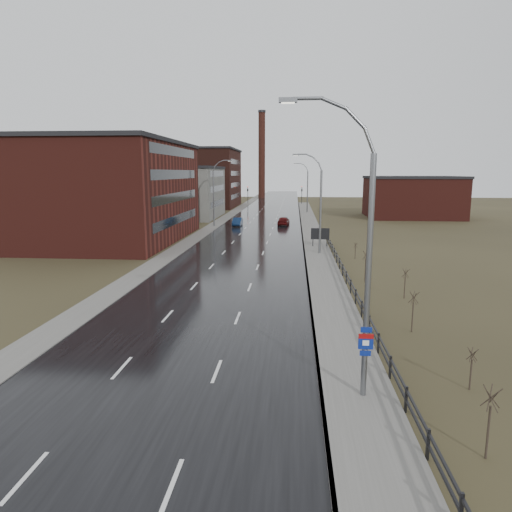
% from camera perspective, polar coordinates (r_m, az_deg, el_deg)
% --- Properties ---
extents(ground, '(320.00, 320.00, 0.00)m').
position_cam_1_polar(ground, '(19.34, -14.15, -18.63)').
color(ground, '#2D2819').
rests_on(ground, ground).
extents(road, '(14.00, 300.00, 0.06)m').
position_cam_1_polar(road, '(76.72, 0.39, 3.50)').
color(road, black).
rests_on(road, ground).
extents(sidewalk_right, '(3.20, 180.00, 0.18)m').
position_cam_1_polar(sidewalk_right, '(51.83, 7.77, 0.11)').
color(sidewalk_right, '#595651').
rests_on(sidewalk_right, ground).
extents(curb_right, '(0.16, 180.00, 0.18)m').
position_cam_1_polar(curb_right, '(51.77, 6.09, 0.13)').
color(curb_right, slate).
rests_on(curb_right, ground).
extents(sidewalk_left, '(2.40, 260.00, 0.12)m').
position_cam_1_polar(sidewalk_left, '(77.77, -5.65, 3.56)').
color(sidewalk_left, '#595651').
rests_on(sidewalk_left, ground).
extents(warehouse_near, '(22.44, 28.56, 13.50)m').
position_cam_1_polar(warehouse_near, '(66.62, -19.14, 7.69)').
color(warehouse_near, '#471914').
rests_on(warehouse_near, ground).
extents(warehouse_mid, '(16.32, 20.40, 10.50)m').
position_cam_1_polar(warehouse_mid, '(96.99, -9.53, 7.91)').
color(warehouse_mid, slate).
rests_on(warehouse_mid, ground).
extents(warehouse_far, '(26.52, 24.48, 15.50)m').
position_cam_1_polar(warehouse_far, '(127.25, -8.43, 9.63)').
color(warehouse_far, '#331611').
rests_on(warehouse_far, ground).
extents(building_right, '(18.36, 16.32, 8.50)m').
position_cam_1_polar(building_right, '(101.07, 18.94, 7.02)').
color(building_right, '#471914').
rests_on(building_right, ground).
extents(smokestack, '(2.70, 2.70, 30.70)m').
position_cam_1_polar(smokestack, '(166.47, 0.72, 12.57)').
color(smokestack, '#331611').
rests_on(smokestack, ground).
extents(streetlight_main, '(3.91, 0.29, 12.11)m').
position_cam_1_polar(streetlight_main, '(18.41, 12.96, 0.03)').
color(streetlight_main, slate).
rests_on(streetlight_main, ground).
extents(streetlight_right_mid, '(3.36, 0.28, 11.35)m').
position_cam_1_polar(streetlight_right_mid, '(52.11, 7.76, 6.54)').
color(streetlight_right_mid, slate).
rests_on(streetlight_right_mid, ground).
extents(streetlight_left, '(3.36, 0.28, 11.35)m').
position_cam_1_polar(streetlight_left, '(79.17, -5.11, 7.89)').
color(streetlight_left, slate).
rests_on(streetlight_left, ground).
extents(streetlight_right_far, '(3.36, 0.28, 11.35)m').
position_cam_1_polar(streetlight_right_far, '(106.02, 6.29, 8.51)').
color(streetlight_right_far, slate).
rests_on(streetlight_right_far, ground).
extents(guardrail, '(0.10, 53.05, 1.10)m').
position_cam_1_polar(guardrail, '(35.58, 11.88, -3.75)').
color(guardrail, black).
rests_on(guardrail, ground).
extents(shrub_a, '(0.60, 0.63, 2.53)m').
position_cam_1_polar(shrub_a, '(17.47, 27.12, -17.88)').
color(shrub_a, '#382D23').
rests_on(shrub_a, ground).
extents(shrub_b, '(0.45, 0.48, 1.89)m').
position_cam_1_polar(shrub_b, '(22.22, 25.31, -12.53)').
color(shrub_b, '#382D23').
rests_on(shrub_b, ground).
extents(shrub_c, '(0.58, 0.62, 2.47)m').
position_cam_1_polar(shrub_c, '(28.41, 19.02, -6.48)').
color(shrub_c, '#382D23').
rests_on(shrub_c, ground).
extents(shrub_d, '(0.54, 0.57, 2.27)m').
position_cam_1_polar(shrub_d, '(35.67, 18.12, -3.20)').
color(shrub_d, '#382D23').
rests_on(shrub_d, ground).
extents(shrub_e, '(0.64, 0.67, 2.70)m').
position_cam_1_polar(shrub_e, '(40.20, 13.53, -1.13)').
color(shrub_e, '#382D23').
rests_on(shrub_e, ground).
extents(shrub_f, '(0.43, 0.45, 1.77)m').
position_cam_1_polar(shrub_f, '(50.58, 12.31, 0.68)').
color(shrub_f, '#382D23').
rests_on(shrub_f, ground).
extents(billboard, '(2.28, 0.17, 2.46)m').
position_cam_1_polar(billboard, '(57.33, 8.02, 2.69)').
color(billboard, black).
rests_on(billboard, ground).
extents(traffic_light_left, '(0.58, 2.73, 5.30)m').
position_cam_1_polar(traffic_light_left, '(136.71, -1.04, 8.47)').
color(traffic_light_left, black).
rests_on(traffic_light_left, ground).
extents(traffic_light_right, '(0.58, 2.73, 5.30)m').
position_cam_1_polar(traffic_light_right, '(136.03, 5.76, 8.41)').
color(traffic_light_right, black).
rests_on(traffic_light_right, ground).
extents(car_near, '(1.49, 4.25, 1.40)m').
position_cam_1_polar(car_near, '(79.97, -2.33, 4.26)').
color(car_near, '#0D1F41').
rests_on(car_near, ground).
extents(car_far, '(2.24, 4.78, 1.58)m').
position_cam_1_polar(car_far, '(80.77, 3.46, 4.37)').
color(car_far, '#480C0C').
rests_on(car_far, ground).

